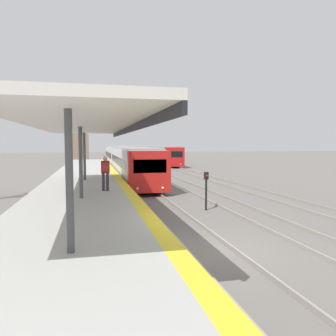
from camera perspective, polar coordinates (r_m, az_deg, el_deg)
The scene contains 10 objects.
ground_plane at distance 10.37m, azimuth 7.09°, elevation -14.18°, with size 240.00×240.00×0.00m, color slate.
track_platform_line at distance 10.34m, azimuth 7.10°, elevation -13.78°, with size 1.51×120.00×0.15m.
track_middle_line at distance 12.04m, azimuth 23.85°, elevation -11.52°, with size 1.51×120.00×0.15m.
station_platform at distance 9.64m, azimuth -15.65°, elevation -12.61°, with size 4.83×80.00×1.00m.
platform_canopy at distance 14.11m, azimuth -14.89°, elevation 7.26°, with size 4.00×17.77×3.18m.
person_on_platform at distance 16.03m, azimuth -10.86°, elevation -0.44°, with size 0.40×0.40×1.66m.
train_near at distance 36.35m, azimuth -7.69°, elevation 1.63°, with size 2.64×33.27×2.96m.
train_far at distance 67.19m, azimuth -3.96°, elevation 2.81°, with size 2.60×49.23×2.93m.
signal_post_near at distance 16.19m, azimuth 6.67°, elevation -3.25°, with size 0.20×0.21×1.89m.
distant_domed_building at distance 62.17m, azimuth -15.57°, elevation 6.46°, with size 4.00×4.00×12.40m.
Camera 1 is at (-3.42, -9.23, 3.27)m, focal length 35.00 mm.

